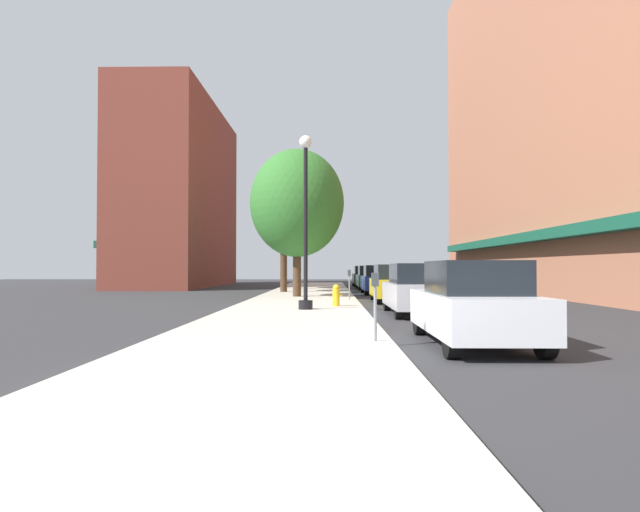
{
  "coord_description": "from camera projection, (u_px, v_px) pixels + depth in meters",
  "views": [
    {
      "loc": [
        1.17,
        -6.65,
        1.53
      ],
      "look_at": [
        0.68,
        21.46,
        2.13
      ],
      "focal_mm": 30.15,
      "sensor_mm": 36.0,
      "label": 1
    }
  ],
  "objects": [
    {
      "name": "building_right_brick",
      "position": [
        588.0,
        64.0,
        28.64
      ],
      "size": [
        6.8,
        40.0,
        24.84
      ],
      "color": "#9E6047",
      "rests_on": "ground"
    },
    {
      "name": "car_green",
      "position": [
        370.0,
        278.0,
        37.21
      ],
      "size": [
        1.8,
        4.3,
        1.66
      ],
      "rotation": [
        0.0,
        0.0,
        -0.03
      ],
      "color": "black",
      "rests_on": "ground"
    },
    {
      "name": "parking_meter_near",
      "position": [
        349.0,
        281.0,
        23.52
      ],
      "size": [
        0.14,
        0.09,
        1.31
      ],
      "color": "slate",
      "rests_on": "sidewalk_slab"
    },
    {
      "name": "car_silver",
      "position": [
        417.0,
        290.0,
        17.37
      ],
      "size": [
        1.8,
        4.3,
        1.66
      ],
      "rotation": [
        0.0,
        0.0,
        0.03
      ],
      "color": "black",
      "rests_on": "ground"
    },
    {
      "name": "tree_far",
      "position": [
        298.0,
        211.0,
        36.09
      ],
      "size": [
        5.18,
        5.18,
        8.19
      ],
      "color": "#4C3823",
      "rests_on": "sidewalk_slab"
    },
    {
      "name": "fire_hydrant",
      "position": [
        336.0,
        295.0,
        19.65
      ],
      "size": [
        0.33,
        0.26,
        0.79
      ],
      "color": "gold",
      "rests_on": "sidewalk_slab"
    },
    {
      "name": "car_white",
      "position": [
        473.0,
        304.0,
        10.54
      ],
      "size": [
        1.8,
        4.3,
        1.66
      ],
      "rotation": [
        0.0,
        0.0,
        0.01
      ],
      "color": "black",
      "rests_on": "ground"
    },
    {
      "name": "parking_meter_far",
      "position": [
        375.0,
        298.0,
        10.29
      ],
      "size": [
        0.14,
        0.09,
        1.31
      ],
      "color": "slate",
      "rests_on": "sidewalk_slab"
    },
    {
      "name": "car_black",
      "position": [
        364.0,
        276.0,
        43.5
      ],
      "size": [
        1.8,
        4.3,
        1.66
      ],
      "rotation": [
        0.0,
        0.0,
        -0.01
      ],
      "color": "black",
      "rests_on": "ground"
    },
    {
      "name": "ground_plane",
      "position": [
        391.0,
        301.0,
        24.56
      ],
      "size": [
        90.0,
        90.0,
        0.0
      ],
      "primitive_type": "plane",
      "color": "#2D2D30"
    },
    {
      "name": "tree_mid",
      "position": [
        284.0,
        213.0,
        31.24
      ],
      "size": [
        3.62,
        3.62,
        6.69
      ],
      "color": "#422D1E",
      "rests_on": "sidewalk_slab"
    },
    {
      "name": "lamppost",
      "position": [
        306.0,
        218.0,
        18.17
      ],
      "size": [
        0.48,
        0.48,
        5.9
      ],
      "color": "black",
      "rests_on": "sidewalk_slab"
    },
    {
      "name": "tree_near",
      "position": [
        297.0,
        203.0,
        26.26
      ],
      "size": [
        4.59,
        4.59,
        7.2
      ],
      "color": "#422D1E",
      "rests_on": "sidewalk_slab"
    },
    {
      "name": "building_far_background",
      "position": [
        181.0,
        197.0,
        43.97
      ],
      "size": [
        6.8,
        18.0,
        14.7
      ],
      "color": "brown",
      "rests_on": "ground"
    },
    {
      "name": "sidewalk_slab",
      "position": [
        305.0,
        298.0,
        25.63
      ],
      "size": [
        4.8,
        50.0,
        0.12
      ],
      "primitive_type": "cube",
      "color": "#B7B2A8",
      "rests_on": "ground"
    },
    {
      "name": "car_yellow",
      "position": [
        393.0,
        284.0,
        23.67
      ],
      "size": [
        1.8,
        4.3,
        1.66
      ],
      "rotation": [
        0.0,
        0.0,
        -0.04
      ],
      "color": "black",
      "rests_on": "ground"
    },
    {
      "name": "car_blue",
      "position": [
        378.0,
        280.0,
        31.02
      ],
      "size": [
        1.8,
        4.3,
        1.66
      ],
      "rotation": [
        0.0,
        0.0,
        -0.02
      ],
      "color": "black",
      "rests_on": "ground"
    }
  ]
}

